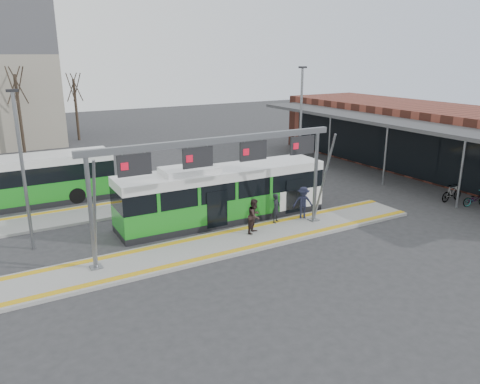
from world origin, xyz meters
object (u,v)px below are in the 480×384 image
Objects in this scene: hero_bus at (223,194)px; passenger_c at (303,203)px; gantry at (220,159)px; passenger_b at (255,216)px; passenger_a at (276,208)px.

passenger_c is at bearing -30.74° from hero_bus.
passenger_b is at bearing 3.74° from gantry.
hero_bus reaches higher than passenger_c.
passenger_a is (2.13, -2.22, -0.54)m from hero_bus.
gantry is 3.82m from passenger_b.
hero_bus reaches higher than passenger_a.
hero_bus is at bearing 104.23° from passenger_a.
hero_bus is 2.98m from passenger_b.
hero_bus is 6.59× the size of passenger_c.
gantry reaches higher than passenger_a.
passenger_b is at bearing 171.57° from passenger_a.
gantry reaches higher than passenger_b.
passenger_c is (3.54, 0.52, 0.01)m from passenger_b.
hero_bus is 4.55m from passenger_c.
passenger_a is 0.89× the size of passenger_c.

